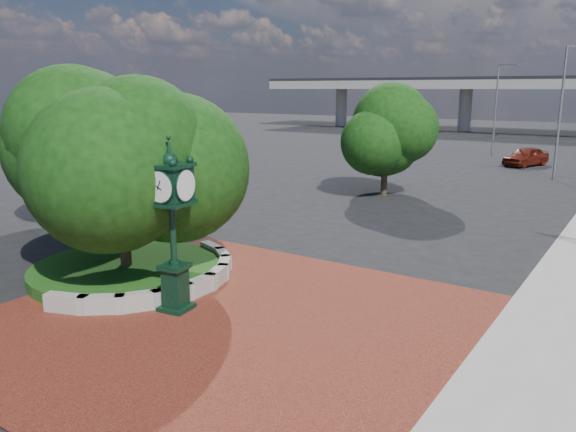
{
  "coord_description": "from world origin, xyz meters",
  "views": [
    {
      "loc": [
        9.12,
        -11.63,
        6.03
      ],
      "look_at": [
        0.36,
        1.5,
        2.42
      ],
      "focal_mm": 35.0,
      "sensor_mm": 36.0,
      "label": 1
    }
  ],
  "objects_px": {
    "post_clock": "(172,219)",
    "parked_car": "(526,157)",
    "street_lamp_near": "(565,103)",
    "street_lamp_far": "(498,103)"
  },
  "relations": [
    {
      "from": "post_clock",
      "to": "street_lamp_far",
      "type": "distance_m",
      "value": 42.27
    },
    {
      "from": "street_lamp_near",
      "to": "street_lamp_far",
      "type": "relative_size",
      "value": 1.08
    },
    {
      "from": "post_clock",
      "to": "street_lamp_far",
      "type": "height_order",
      "value": "street_lamp_far"
    },
    {
      "from": "parked_car",
      "to": "street_lamp_near",
      "type": "height_order",
      "value": "street_lamp_near"
    },
    {
      "from": "street_lamp_far",
      "to": "street_lamp_near",
      "type": "bearing_deg",
      "value": -58.93
    },
    {
      "from": "post_clock",
      "to": "parked_car",
      "type": "relative_size",
      "value": 1.08
    },
    {
      "from": "parked_car",
      "to": "street_lamp_far",
      "type": "xyz_separation_m",
      "value": [
        -3.74,
        5.36,
        3.98
      ]
    },
    {
      "from": "parked_car",
      "to": "street_lamp_near",
      "type": "xyz_separation_m",
      "value": [
        3.25,
        -6.24,
        4.35
      ]
    },
    {
      "from": "post_clock",
      "to": "street_lamp_near",
      "type": "relative_size",
      "value": 0.55
    },
    {
      "from": "post_clock",
      "to": "street_lamp_near",
      "type": "bearing_deg",
      "value": 80.7
    }
  ]
}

